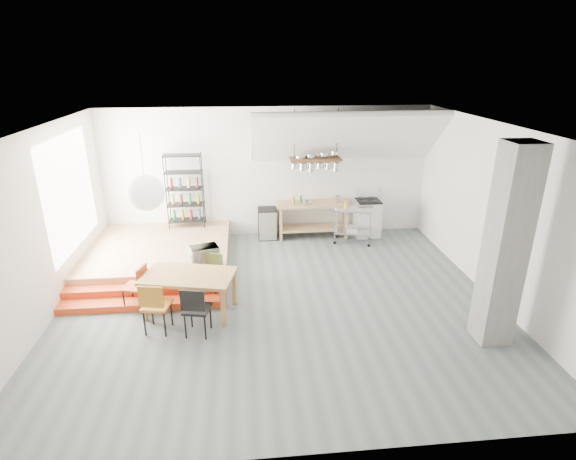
{
  "coord_description": "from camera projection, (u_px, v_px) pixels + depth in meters",
  "views": [
    {
      "loc": [
        -0.58,
        -7.34,
        4.27
      ],
      "look_at": [
        0.24,
        0.8,
        1.12
      ],
      "focal_mm": 28.0,
      "sensor_mm": 36.0,
      "label": 1
    }
  ],
  "objects": [
    {
      "name": "wall_back",
      "position": [
        267.0,
        173.0,
        11.08
      ],
      "size": [
        8.0,
        0.04,
        3.2
      ],
      "primitive_type": "cube",
      "color": "silver",
      "rests_on": "ground"
    },
    {
      "name": "floor",
      "position": [
        280.0,
        301.0,
        8.41
      ],
      "size": [
        8.0,
        8.0,
        0.0
      ],
      "primitive_type": "plane",
      "color": "#576265",
      "rests_on": "ground"
    },
    {
      "name": "stove",
      "position": [
        367.0,
        217.0,
        11.4
      ],
      "size": [
        0.6,
        0.6,
        1.18
      ],
      "color": "white",
      "rests_on": "ground"
    },
    {
      "name": "platform",
      "position": [
        160.0,
        254.0,
        9.96
      ],
      "size": [
        3.0,
        3.0,
        0.4
      ],
      "primitive_type": "cube",
      "color": "#9A6F4D",
      "rests_on": "ground"
    },
    {
      "name": "chair_mustard",
      "position": [
        155.0,
        304.0,
        7.26
      ],
      "size": [
        0.49,
        0.49,
        0.92
      ],
      "rotation": [
        0.0,
        0.0,
        2.95
      ],
      "color": "#B5731F",
      "rests_on": "ground"
    },
    {
      "name": "ceiling",
      "position": [
        278.0,
        128.0,
        7.26
      ],
      "size": [
        8.0,
        7.0,
        0.02
      ],
      "primitive_type": "cube",
      "color": "white",
      "rests_on": "wall_back"
    },
    {
      "name": "window_pane",
      "position": [
        70.0,
        193.0,
        8.78
      ],
      "size": [
        0.02,
        2.5,
        2.2
      ],
      "primitive_type": "cube",
      "color": "white",
      "rests_on": "wall_left"
    },
    {
      "name": "chair_red",
      "position": [
        138.0,
        284.0,
        8.01
      ],
      "size": [
        0.47,
        0.47,
        0.84
      ],
      "rotation": [
        0.0,
        0.0,
        -1.84
      ],
      "color": "#BF431B",
      "rests_on": "ground"
    },
    {
      "name": "wall_left",
      "position": [
        40.0,
        229.0,
        7.46
      ],
      "size": [
        0.04,
        7.0,
        3.2
      ],
      "primitive_type": "cube",
      "color": "silver",
      "rests_on": "ground"
    },
    {
      "name": "bowl",
      "position": [
        307.0,
        202.0,
        11.04
      ],
      "size": [
        0.29,
        0.29,
        0.05
      ],
      "primitive_type": "imported",
      "rotation": [
        0.0,
        0.0,
        -0.36
      ],
      "color": "silver",
      "rests_on": "kitchen_counter"
    },
    {
      "name": "microwave",
      "position": [
        204.0,
        254.0,
        8.72
      ],
      "size": [
        0.61,
        0.5,
        0.29
      ],
      "primitive_type": "imported",
      "rotation": [
        0.0,
        0.0,
        0.31
      ],
      "color": "beige",
      "rests_on": "microwave_shelf"
    },
    {
      "name": "pot_rack",
      "position": [
        317.0,
        162.0,
        10.52
      ],
      "size": [
        1.2,
        0.5,
        1.43
      ],
      "color": "#42281A",
      "rests_on": "ceiling"
    },
    {
      "name": "rolling_cart",
      "position": [
        353.0,
        220.0,
        10.9
      ],
      "size": [
        1.0,
        0.74,
        0.89
      ],
      "rotation": [
        0.0,
        0.0,
        -0.31
      ],
      "color": "silver",
      "rests_on": "ground"
    },
    {
      "name": "dining_table",
      "position": [
        189.0,
        279.0,
        7.84
      ],
      "size": [
        1.72,
        1.21,
        0.74
      ],
      "rotation": [
        0.0,
        0.0,
        -0.23
      ],
      "color": "olive",
      "rests_on": "ground"
    },
    {
      "name": "kitchen_counter",
      "position": [
        313.0,
        214.0,
        11.21
      ],
      "size": [
        1.8,
        0.6,
        0.91
      ],
      "color": "#9A6F4D",
      "rests_on": "ground"
    },
    {
      "name": "slope_ceiling",
      "position": [
        346.0,
        137.0,
        10.35
      ],
      "size": [
        4.4,
        1.44,
        1.32
      ],
      "primitive_type": "cube",
      "rotation": [
        -0.73,
        0.0,
        0.0
      ],
      "color": "white",
      "rests_on": "wall_back"
    },
    {
      "name": "wall_right",
      "position": [
        497.0,
        214.0,
        8.21
      ],
      "size": [
        0.04,
        7.0,
        3.2
      ],
      "primitive_type": "cube",
      "color": "silver",
      "rests_on": "ground"
    },
    {
      "name": "wire_shelving",
      "position": [
        185.0,
        189.0,
        10.72
      ],
      "size": [
        0.88,
        0.38,
        1.8
      ],
      "color": "black",
      "rests_on": "platform"
    },
    {
      "name": "microwave_shelf",
      "position": [
        205.0,
        261.0,
        8.78
      ],
      "size": [
        0.6,
        0.4,
        0.16
      ],
      "color": "#9A6F4D",
      "rests_on": "platform"
    },
    {
      "name": "chair_olive",
      "position": [
        212.0,
        271.0,
        8.52
      ],
      "size": [
        0.48,
        0.48,
        0.81
      ],
      "rotation": [
        0.0,
        0.0,
        -0.37
      ],
      "color": "#535E2C",
      "rests_on": "ground"
    },
    {
      "name": "chair_black",
      "position": [
        195.0,
        307.0,
        7.18
      ],
      "size": [
        0.48,
        0.48,
        0.9
      ],
      "rotation": [
        0.0,
        0.0,
        2.94
      ],
      "color": "black",
      "rests_on": "ground"
    },
    {
      "name": "concrete_column",
      "position": [
        505.0,
        248.0,
        6.75
      ],
      "size": [
        0.5,
        0.5,
        3.2
      ],
      "primitive_type": "cube",
      "color": "slate",
      "rests_on": "ground"
    },
    {
      "name": "paper_lantern",
      "position": [
        146.0,
        193.0,
        7.35
      ],
      "size": [
        0.6,
        0.6,
        0.6
      ],
      "primitive_type": "sphere",
      "color": "white",
      "rests_on": "ceiling"
    },
    {
      "name": "step_lower",
      "position": [
        143.0,
        304.0,
        8.2
      ],
      "size": [
        3.0,
        0.35,
        0.13
      ],
      "primitive_type": "cube",
      "color": "red",
      "rests_on": "ground"
    },
    {
      "name": "step_upper",
      "position": [
        146.0,
        291.0,
        8.5
      ],
      "size": [
        3.0,
        0.35,
        0.27
      ],
      "primitive_type": "cube",
      "color": "red",
      "rests_on": "ground"
    },
    {
      "name": "mini_fridge",
      "position": [
        267.0,
        223.0,
        11.24
      ],
      "size": [
        0.46,
        0.46,
        0.77
      ],
      "primitive_type": "cube",
      "color": "black",
      "rests_on": "ground"
    }
  ]
}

